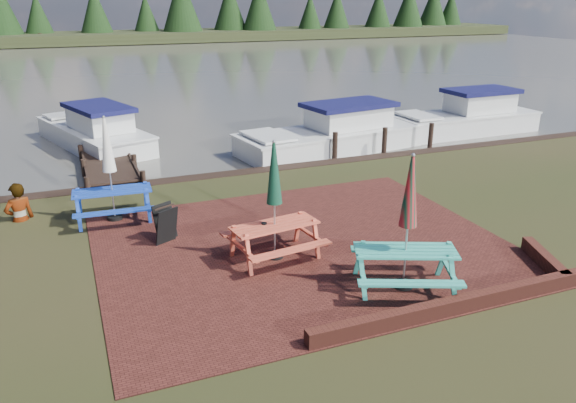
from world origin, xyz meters
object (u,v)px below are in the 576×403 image
(boat_near, at_px, (334,136))
(picnic_table_red, at_px, (275,219))
(picnic_table_teal, at_px, (406,244))
(jetty, at_px, (104,149))
(picnic_table_blue, at_px, (111,185))
(boat_jetty, at_px, (95,133))
(chalkboard, at_px, (166,224))
(person, at_px, (14,184))
(boat_far, at_px, (467,119))

(boat_near, bearing_deg, picnic_table_red, 137.92)
(picnic_table_teal, distance_m, jetty, 13.55)
(boat_near, bearing_deg, picnic_table_blue, 110.51)
(picnic_table_blue, bearing_deg, boat_jetty, 92.79)
(chalkboard, bearing_deg, boat_jetty, 67.70)
(jetty, height_order, boat_jetty, boat_jetty)
(chalkboard, xyz_separation_m, boat_jetty, (-0.85, 10.44, -0.08))
(picnic_table_teal, bearing_deg, jetty, 132.75)
(jetty, bearing_deg, picnic_table_red, -75.65)
(picnic_table_teal, distance_m, picnic_table_red, 2.86)
(picnic_table_teal, xyz_separation_m, boat_near, (3.64, 10.48, -0.56))
(picnic_table_red, distance_m, boat_jetty, 12.51)
(picnic_table_blue, height_order, boat_jetty, picnic_table_blue)
(chalkboard, xyz_separation_m, person, (-3.22, 2.70, 0.53))
(picnic_table_red, distance_m, jetty, 10.93)
(person, bearing_deg, picnic_table_teal, 117.39)
(chalkboard, distance_m, person, 4.23)
(picnic_table_blue, relative_size, jetty, 0.29)
(picnic_table_teal, height_order, jetty, picnic_table_teal)
(picnic_table_teal, height_order, boat_near, picnic_table_teal)
(picnic_table_teal, xyz_separation_m, chalkboard, (-3.87, 3.90, -0.49))
(chalkboard, xyz_separation_m, boat_near, (7.51, 6.58, -0.07))
(picnic_table_blue, relative_size, boat_near, 0.35)
(picnic_table_red, height_order, boat_near, picnic_table_red)
(boat_jetty, relative_size, boat_far, 1.06)
(picnic_table_blue, bearing_deg, boat_near, 32.79)
(picnic_table_blue, bearing_deg, picnic_table_red, -46.33)
(chalkboard, relative_size, boat_jetty, 0.13)
(picnic_table_teal, distance_m, boat_far, 15.09)
(person, bearing_deg, picnic_table_blue, 139.57)
(jetty, bearing_deg, boat_far, -6.50)
(chalkboard, distance_m, boat_jetty, 10.47)
(picnic_table_teal, xyz_separation_m, picnic_table_blue, (-4.85, 5.75, -0.01))
(boat_near, bearing_deg, chalkboard, 122.61)
(chalkboard, height_order, boat_jetty, boat_jetty)
(chalkboard, height_order, person, person)
(picnic_table_blue, bearing_deg, picnic_table_teal, -46.15)
(picnic_table_red, height_order, person, picnic_table_red)
(picnic_table_teal, bearing_deg, boat_far, 70.13)
(picnic_table_blue, relative_size, person, 1.35)
(chalkboard, distance_m, jetty, 8.86)
(boat_jetty, bearing_deg, chalkboard, -103.53)
(picnic_table_red, bearing_deg, picnic_table_teal, -57.24)
(picnic_table_blue, relative_size, boat_far, 0.41)
(picnic_table_blue, xyz_separation_m, boat_jetty, (0.13, 8.59, -0.56))
(picnic_table_blue, height_order, jetty, picnic_table_blue)
(picnic_table_red, xyz_separation_m, person, (-5.24, 4.42, 0.06))
(picnic_table_blue, xyz_separation_m, boat_far, (15.13, 5.29, -0.52))
(boat_far, bearing_deg, boat_near, 93.55)
(picnic_table_teal, relative_size, person, 1.37)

